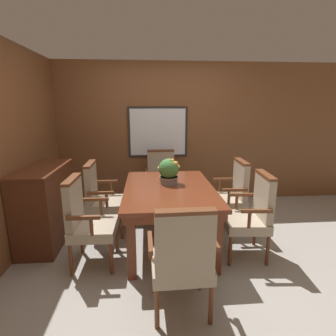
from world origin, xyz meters
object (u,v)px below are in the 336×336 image
object	(u,v)px
chair_left_far	(101,196)
sideboard_cabinet	(46,205)
chair_right_far	(232,193)
chair_head_far	(161,178)
dining_table	(169,194)
potted_plant	(169,171)
chair_head_near	(182,257)
chair_left_near	(86,219)
chair_right_near	(252,212)

from	to	relation	value
chair_left_far	sideboard_cabinet	world-z (taller)	chair_left_far
chair_right_far	chair_head_far	bearing A→B (deg)	-131.07
chair_right_far	sideboard_cabinet	size ratio (longest dim) A/B	0.94
dining_table	chair_right_far	world-z (taller)	chair_right_far
chair_left_far	potted_plant	bearing A→B (deg)	-104.82
chair_head_near	chair_left_near	bearing A→B (deg)	-42.12
chair_left_near	chair_right_far	bearing A→B (deg)	-67.68
chair_head_far	chair_left_near	size ratio (longest dim) A/B	1.00
chair_right_far	potted_plant	xyz separation A→B (m)	(-0.90, -0.21, 0.38)
chair_left_far	sideboard_cabinet	distance (m)	0.69
chair_left_near	chair_right_far	xyz separation A→B (m)	(1.84, 0.72, 0.00)
chair_left_far	chair_head_far	world-z (taller)	same
potted_plant	chair_right_near	bearing A→B (deg)	-28.14
dining_table	chair_right_near	bearing A→B (deg)	-21.17
chair_left_far	chair_head_far	distance (m)	1.21
chair_left_far	chair_right_near	distance (m)	1.96
chair_head_near	potted_plant	distance (m)	1.38
chair_head_far	potted_plant	world-z (taller)	potted_plant
chair_head_far	chair_right_far	xyz separation A→B (m)	(0.94, -0.86, 0.00)
chair_left_far	chair_right_near	bearing A→B (deg)	-112.23
chair_right_far	chair_right_near	bearing A→B (deg)	2.57
potted_plant	sideboard_cabinet	xyz separation A→B (m)	(-1.57, 0.05, -0.42)
chair_right_far	chair_right_near	distance (m)	0.70
chair_left_near	chair_right_far	distance (m)	1.98
dining_table	chair_head_near	distance (m)	1.20
chair_head_far	chair_right_near	distance (m)	1.82
chair_left_near	potted_plant	xyz separation A→B (m)	(0.94, 0.51, 0.38)
chair_left_near	chair_right_near	bearing A→B (deg)	-88.38
sideboard_cabinet	potted_plant	bearing A→B (deg)	-1.70
chair_left_far	chair_left_near	xyz separation A→B (m)	(-0.03, -0.74, 0.00)
dining_table	chair_right_far	distance (m)	0.98
dining_table	chair_right_near	world-z (taller)	chair_right_near
chair_head_far	potted_plant	xyz separation A→B (m)	(0.04, -1.07, 0.38)
dining_table	chair_right_far	xyz separation A→B (m)	(0.91, 0.34, -0.12)
chair_head_far	chair_left_far	bearing A→B (deg)	-138.49
chair_right_near	chair_head_far	bearing A→B (deg)	-144.30
chair_head_near	chair_right_far	size ratio (longest dim) A/B	1.00
chair_left_near	sideboard_cabinet	distance (m)	0.84
dining_table	chair_right_near	distance (m)	1.00
chair_left_far	dining_table	bearing A→B (deg)	-112.54
chair_right_near	potted_plant	world-z (taller)	potted_plant
dining_table	chair_head_near	bearing A→B (deg)	-89.69
chair_head_far	chair_left_near	xyz separation A→B (m)	(-0.91, -1.58, 0.00)
chair_head_far	chair_head_near	world-z (taller)	same
chair_right_far	chair_left_near	bearing A→B (deg)	-67.22
dining_table	potted_plant	bearing A→B (deg)	85.54
chair_right_near	chair_left_near	bearing A→B (deg)	-85.05
chair_right_far	chair_right_near	world-z (taller)	same
chair_left_far	chair_head_far	bearing A→B (deg)	-46.76
chair_head_near	potted_plant	world-z (taller)	potted_plant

